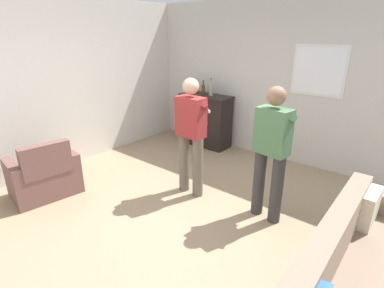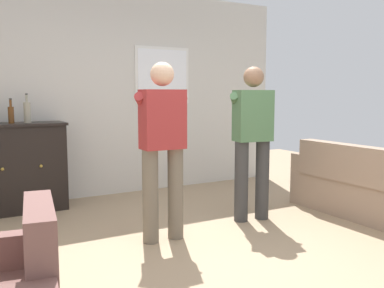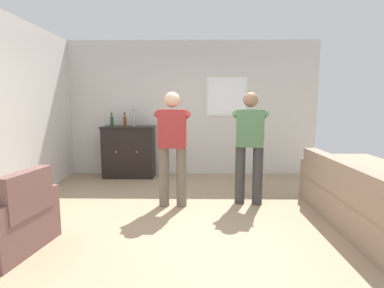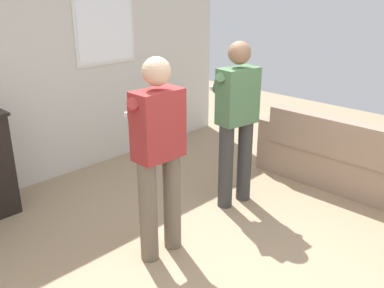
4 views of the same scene
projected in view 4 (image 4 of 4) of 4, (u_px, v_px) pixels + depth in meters
ground at (231, 264)px, 3.53m from camera, size 10.40×10.40×0.00m
wall_back_with_window at (51, 57)px, 4.78m from camera, size 5.20×0.15×2.80m
couch at (364, 166)px, 4.62m from camera, size 0.57×2.49×0.83m
person_standing_left at (158, 151)px, 3.38m from camera, size 0.56×0.48×1.68m
person_standing_right at (236, 117)px, 4.23m from camera, size 0.55×0.50×1.68m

